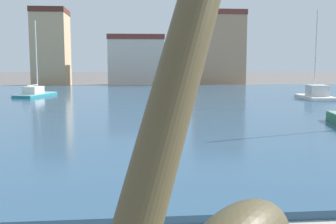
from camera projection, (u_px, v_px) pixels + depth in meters
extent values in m
cube|color=#2D5170|center=(149.00, 104.00, 34.96)|extent=(84.78, 52.00, 0.34)
cylinder|color=#4C4228|center=(158.00, 149.00, 1.94)|extent=(0.85, 0.99, 1.77)
cube|color=teal|center=(36.00, 97.00, 40.86)|extent=(3.44, 5.74, 0.57)
ellipsoid|color=teal|center=(48.00, 95.00, 43.36)|extent=(2.23, 2.32, 0.54)
cube|color=#6EA5A8|center=(36.00, 94.00, 40.82)|extent=(3.37, 5.63, 0.06)
cube|color=silver|center=(33.00, 90.00, 40.38)|extent=(1.86, 2.21, 0.71)
cylinder|color=silver|center=(36.00, 57.00, 40.77)|extent=(0.12, 0.12, 7.23)
cylinder|color=silver|center=(32.00, 85.00, 40.19)|extent=(0.63, 1.83, 0.08)
cube|color=white|center=(315.00, 99.00, 38.06)|extent=(2.82, 5.38, 0.57)
ellipsoid|color=white|center=(306.00, 97.00, 40.50)|extent=(2.27, 2.00, 0.55)
cube|color=silver|center=(315.00, 96.00, 38.02)|extent=(2.76, 5.27, 0.06)
cube|color=silver|center=(317.00, 91.00, 37.57)|extent=(1.80, 1.96, 1.01)
cylinder|color=silver|center=(316.00, 54.00, 37.93)|extent=(0.12, 0.12, 7.88)
cylinder|color=silver|center=(318.00, 87.00, 37.40)|extent=(0.25, 1.81, 0.08)
cube|color=tan|center=(51.00, 50.00, 63.26)|extent=(5.02, 6.93, 10.95)
cube|color=#51281E|center=(50.00, 12.00, 62.54)|extent=(5.12, 7.07, 0.80)
cube|color=beige|center=(136.00, 63.00, 65.55)|extent=(8.64, 5.90, 7.16)
cube|color=brown|center=(135.00, 38.00, 65.06)|extent=(8.81, 6.02, 0.80)
cube|color=tan|center=(218.00, 51.00, 65.98)|extent=(7.46, 6.41, 10.93)
cube|color=brown|center=(219.00, 14.00, 65.26)|extent=(7.61, 6.54, 0.80)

